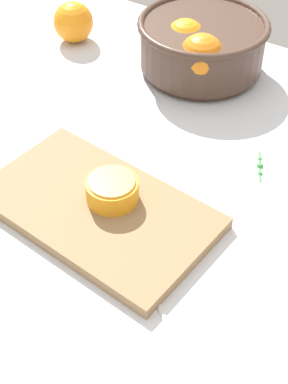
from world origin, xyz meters
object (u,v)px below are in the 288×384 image
Objects in this scene: cutting_board at (98,209)px; spoon at (187,371)px; fruit_bowl at (203,45)px; loose_orange_0 at (73,22)px; orange_half_0 at (112,190)px.

cutting_board is 2.47× the size of spoon.
cutting_board is 25.65cm from spoon.
fruit_bowl reaches higher than spoon.
loose_orange_0 is (-31.74, 35.29, 2.94)cm from cutting_board.
spoon is (20.68, -15.70, -2.93)cm from orange_half_0.
orange_half_0 is 0.56× the size of spoon.
cutting_board is at bearing -81.62° from fruit_bowl.
fruit_bowl reaches higher than orange_half_0.
orange_half_0 is at bearing -79.56° from fruit_bowl.
loose_orange_0 is at bearing 134.63° from orange_half_0.
cutting_board is 47.56cm from loose_orange_0.
fruit_bowl is 1.81× the size of spoon.
cutting_board is 4.09× the size of loose_orange_0.
loose_orange_0 is 0.60× the size of spoon.
cutting_board is at bearing -116.89° from orange_half_0.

